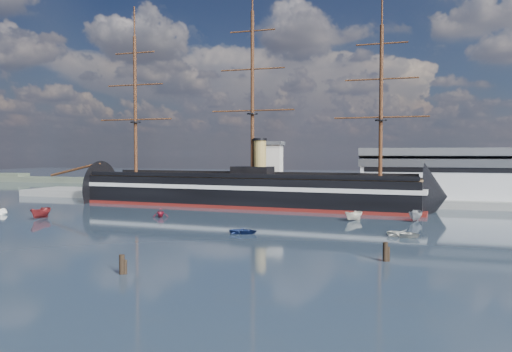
% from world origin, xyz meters
% --- Properties ---
extents(ground, '(600.00, 600.00, 0.00)m').
position_xyz_m(ground, '(0.00, 40.00, 0.00)').
color(ground, '#293740').
rests_on(ground, ground).
extents(quay, '(180.00, 18.00, 2.00)m').
position_xyz_m(quay, '(10.00, 76.00, 0.00)').
color(quay, slate).
rests_on(quay, ground).
extents(warehouse, '(63.00, 21.00, 11.60)m').
position_xyz_m(warehouse, '(58.00, 80.00, 7.98)').
color(warehouse, '#B7BABC').
rests_on(warehouse, ground).
extents(quay_tower, '(5.00, 5.00, 15.00)m').
position_xyz_m(quay_tower, '(3.00, 73.00, 9.75)').
color(quay_tower, silver).
rests_on(quay_tower, ground).
extents(shoreline, '(120.00, 10.00, 4.00)m').
position_xyz_m(shoreline, '(-139.23, 135.00, 1.45)').
color(shoreline, '#3F4C38').
rests_on(shoreline, ground).
extents(warship, '(113.40, 22.29, 53.94)m').
position_xyz_m(warship, '(-3.07, 60.00, 4.04)').
color(warship, black).
rests_on(warship, ground).
extents(motorboat_a, '(7.34, 3.42, 2.83)m').
position_xyz_m(motorboat_a, '(-33.97, 23.27, 0.00)').
color(motorboat_a, maroon).
rests_on(motorboat_a, ground).
extents(motorboat_b, '(1.37, 3.04, 1.39)m').
position_xyz_m(motorboat_b, '(12.72, 17.39, 0.00)').
color(motorboat_b, navy).
rests_on(motorboat_b, ground).
extents(motorboat_c, '(6.14, 4.84, 2.35)m').
position_xyz_m(motorboat_c, '(28.70, 39.90, 0.00)').
color(motorboat_c, beige).
rests_on(motorboat_c, ground).
extents(motorboat_d, '(6.38, 5.14, 2.16)m').
position_xyz_m(motorboat_d, '(-11.44, 33.21, 0.00)').
color(motorboat_d, maroon).
rests_on(motorboat_d, ground).
extents(motorboat_e, '(2.57, 3.63, 1.57)m').
position_xyz_m(motorboat_e, '(38.75, 21.99, 0.00)').
color(motorboat_e, beige).
rests_on(motorboat_e, ground).
extents(motorboat_f, '(7.11, 3.94, 2.69)m').
position_xyz_m(motorboat_f, '(40.71, 42.60, 0.00)').
color(motorboat_f, gray).
rests_on(motorboat_f, ground).
extents(piling_near_mid, '(0.64, 0.64, 2.91)m').
position_xyz_m(piling_near_mid, '(8.80, -13.53, 0.00)').
color(piling_near_mid, black).
rests_on(piling_near_mid, ground).
extents(piling_far_right, '(0.64, 0.64, 3.13)m').
position_xyz_m(piling_far_right, '(36.77, 2.22, 0.00)').
color(piling_far_right, black).
rests_on(piling_far_right, ground).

